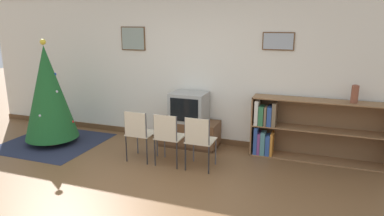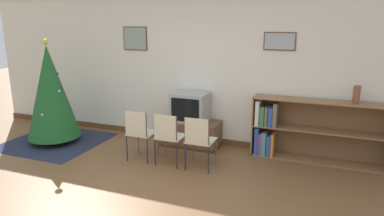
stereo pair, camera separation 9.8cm
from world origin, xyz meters
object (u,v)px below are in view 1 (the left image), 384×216
at_px(folding_chair_center, 168,136).
at_px(folding_chair_right, 199,140).
at_px(bookshelf, 296,129).
at_px(christmas_tree, 48,93).
at_px(vase, 355,94).
at_px(folding_chair_left, 139,132).
at_px(television, 189,107).
at_px(tv_console, 189,133).

height_order(folding_chair_center, folding_chair_right, same).
distance_m(folding_chair_right, bookshelf, 1.64).
distance_m(christmas_tree, vase, 5.03).
height_order(folding_chair_center, bookshelf, bookshelf).
height_order(christmas_tree, folding_chair_center, christmas_tree).
relative_size(folding_chair_left, bookshelf, 0.40).
xyz_separation_m(television, bookshelf, (1.80, 0.09, -0.23)).
bearing_deg(folding_chair_left, bookshelf, 23.56).
bearing_deg(folding_chair_center, vase, 20.83).
distance_m(christmas_tree, television, 2.49).
bearing_deg(tv_console, television, -90.00).
bearing_deg(christmas_tree, tv_console, 16.68).
bearing_deg(television, folding_chair_right, -61.43).
relative_size(television, folding_chair_center, 0.74).
xyz_separation_m(christmas_tree, folding_chair_right, (2.87, -0.20, -0.45)).
relative_size(folding_chair_left, vase, 3.06).
height_order(folding_chair_right, bookshelf, bookshelf).
bearing_deg(vase, folding_chair_right, -154.79).
bearing_deg(television, tv_console, 90.00).
bearing_deg(folding_chair_right, television, 118.57).
height_order(christmas_tree, bookshelf, christmas_tree).
distance_m(television, bookshelf, 1.81).
xyz_separation_m(television, vase, (2.58, 0.07, 0.40)).
distance_m(television, folding_chair_left, 1.06).
bearing_deg(tv_console, christmas_tree, -163.32).
bearing_deg(tv_console, folding_chair_right, -61.50).
relative_size(folding_chair_center, folding_chair_right, 1.00).
relative_size(tv_console, bookshelf, 0.51).
bearing_deg(folding_chair_right, folding_chair_center, 180.00).
bearing_deg(television, christmas_tree, -163.37).
height_order(tv_console, folding_chair_left, folding_chair_left).
xyz_separation_m(christmas_tree, folding_chair_left, (1.88, -0.20, -0.45)).
height_order(tv_console, folding_chair_center, folding_chair_center).
height_order(folding_chair_left, folding_chair_right, same).
height_order(television, folding_chair_left, television).
relative_size(tv_console, folding_chair_right, 1.27).
relative_size(christmas_tree, folding_chair_center, 2.26).
distance_m(folding_chair_left, folding_chair_center, 0.50).
height_order(tv_console, television, television).
bearing_deg(tv_console, folding_chair_center, -90.00).
height_order(folding_chair_left, folding_chair_center, same).
xyz_separation_m(tv_console, folding_chair_center, (-0.00, -0.91, 0.24)).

